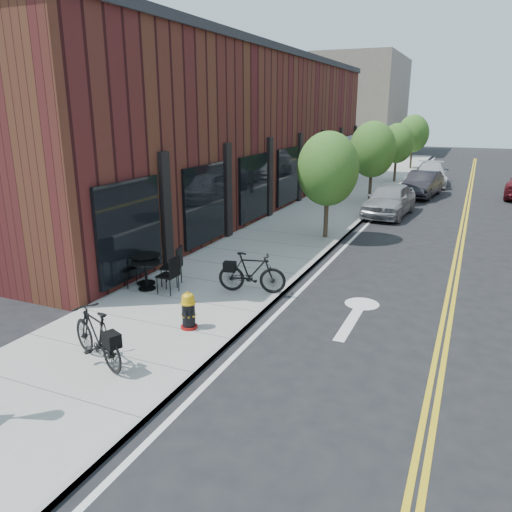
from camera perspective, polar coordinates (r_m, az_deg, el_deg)
The scene contains 16 objects.
ground at distance 10.46m, azimuth -2.88°, elevation -10.01°, with size 120.00×120.00×0.00m, color black.
sidewalk_near at distance 19.92m, azimuth 4.83°, elevation 3.08°, with size 4.00×70.00×0.12m, color #9E9B93.
building_near at distance 24.82m, azimuth -1.98°, elevation 13.81°, with size 5.00×28.00×7.00m, color #481717.
bg_building_left at distance 57.66m, azimuth 11.98°, elevation 16.51°, with size 8.00×14.00×10.00m, color #726656.
tree_near_a at distance 18.13m, azimuth 8.22°, elevation 9.82°, with size 2.20×2.20×3.81m.
tree_near_b at distance 25.88m, azimuth 13.18°, elevation 11.77°, with size 2.30×2.30×3.98m.
tree_near_c at distance 33.76m, azimuth 15.82°, elevation 12.28°, with size 2.10×2.10×3.67m.
tree_near_d at distance 41.67m, azimuth 17.52°, elevation 13.20°, with size 2.40×2.40×4.11m.
fire_hydrant at distance 10.81m, azimuth -7.72°, elevation -6.24°, with size 0.44×0.44×0.83m.
bicycle_left at distance 9.72m, azimuth -17.74°, elevation -8.68°, with size 0.51×1.79×1.08m, color black.
bicycle_right at distance 12.73m, azimuth -0.47°, elevation -1.91°, with size 0.50×1.75×1.05m, color black.
bistro_set_b at distance 13.26m, azimuth -12.46°, elevation -1.72°, with size 1.79×0.78×0.97m.
bistro_set_c at distance 13.67m, azimuth -12.54°, elevation -1.01°, with size 1.99×1.03×1.04m.
parked_car_a at distance 23.31m, azimuth 15.00°, elevation 6.24°, with size 1.73×4.29×1.46m, color gray.
parked_car_b at distance 29.05m, azimuth 18.47°, elevation 7.80°, with size 1.46×4.17×1.37m, color black.
parked_car_c at distance 33.67m, azimuth 19.31°, elevation 8.82°, with size 1.93×4.74×1.38m, color silver.
Camera 1 is at (4.24, -8.35, 4.67)m, focal length 35.00 mm.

